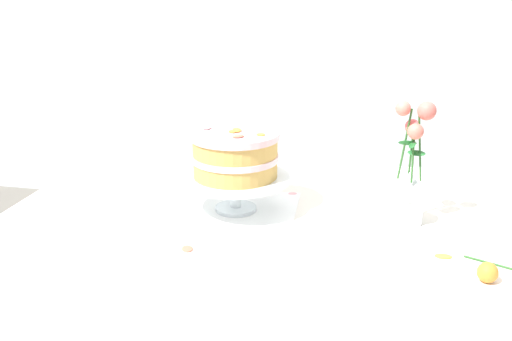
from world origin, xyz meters
TOP-DOWN VIEW (x-y plane):
  - dining_table at (0.00, -0.03)m, footprint 1.40×1.00m
  - linen_napkin at (-0.09, 0.01)m, footprint 0.34×0.34m
  - cake_stand at (-0.09, 0.01)m, footprint 0.29×0.29m
  - layer_cake at (-0.09, 0.01)m, footprint 0.23×0.23m
  - flower_vase at (0.35, 0.02)m, footprint 0.10×0.09m
  - fallen_rose at (0.51, -0.26)m, footprint 0.14×0.13m
  - loose_petal_0 at (-0.15, -0.25)m, footprint 0.04×0.04m
  - loose_petal_1 at (0.43, -0.16)m, footprint 0.04×0.03m
  - loose_petal_2 at (0.04, 0.16)m, footprint 0.04×0.03m

SIDE VIEW (x-z plane):
  - dining_table at x=0.00m, z-range 0.28..1.02m
  - linen_napkin at x=-0.09m, z-range 0.74..0.74m
  - loose_petal_0 at x=-0.15m, z-range 0.74..0.74m
  - loose_petal_2 at x=0.04m, z-range 0.74..0.74m
  - loose_petal_1 at x=0.43m, z-range 0.74..0.74m
  - fallen_rose at x=0.51m, z-range 0.74..0.78m
  - cake_stand at x=-0.09m, z-range 0.77..0.87m
  - flower_vase at x=0.35m, z-range 0.70..1.02m
  - layer_cake at x=-0.09m, z-range 0.84..0.96m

